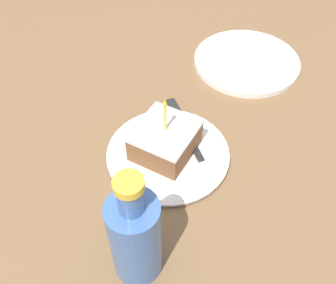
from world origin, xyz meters
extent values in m
cube|color=brown|center=(0.00, 0.00, -0.02)|extent=(2.40, 2.40, 0.04)
cylinder|color=white|center=(0.02, 0.01, 0.01)|extent=(0.21, 0.21, 0.01)
cylinder|color=white|center=(0.02, 0.01, 0.01)|extent=(0.23, 0.23, 0.01)
cube|color=brown|center=(0.02, 0.00, 0.04)|extent=(0.11, 0.10, 0.05)
cube|color=silver|center=(0.02, 0.00, 0.07)|extent=(0.11, 0.10, 0.01)
cylinder|color=#EAD84C|center=(0.02, 0.00, 0.10)|extent=(0.01, 0.01, 0.06)
cone|color=yellow|center=(0.02, 0.00, 0.13)|extent=(0.01, 0.01, 0.01)
cube|color=#262626|center=(-0.03, 0.02, 0.02)|extent=(0.09, 0.10, 0.00)
cube|color=#262626|center=(-0.09, -0.04, 0.02)|extent=(0.05, 0.05, 0.00)
cylinder|color=#3F66A5|center=(0.22, 0.07, 0.08)|extent=(0.07, 0.07, 0.16)
cylinder|color=#3F66A5|center=(0.22, 0.07, 0.18)|extent=(0.03, 0.03, 0.04)
cylinder|color=gold|center=(0.22, 0.07, 0.20)|extent=(0.04, 0.04, 0.01)
cylinder|color=white|center=(-0.31, 0.03, 0.01)|extent=(0.24, 0.24, 0.01)
camera|label=1|loc=(0.42, 0.23, 0.56)|focal=42.00mm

